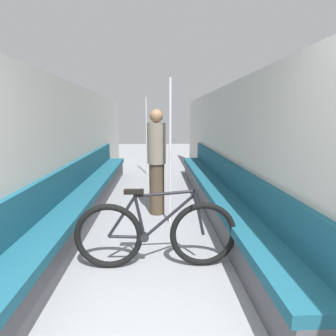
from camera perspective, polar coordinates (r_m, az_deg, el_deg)
name	(u,v)px	position (r m, az deg, el deg)	size (l,w,h in m)	color
wall_left	(72,148)	(4.72, -20.15, 4.11)	(0.10, 10.30, 2.14)	beige
wall_right	(230,147)	(4.68, 13.41, 4.42)	(0.10, 10.30, 2.14)	beige
bench_seat_row_left	(87,195)	(4.65, -17.18, -5.63)	(0.45, 6.03, 0.87)	#4C4C51
bench_seat_row_right	(217,193)	(4.61, 10.55, -5.44)	(0.45, 6.03, 0.87)	#4C4C51
bicycle	(156,234)	(2.84, -2.59, -14.14)	(1.71, 0.46, 0.92)	black
grab_pole_near	(147,138)	(7.30, -4.69, 6.62)	(0.08, 0.08, 2.12)	gray
grab_pole_far	(170,156)	(3.81, 0.48, 2.71)	(0.08, 0.08, 2.12)	gray
passenger_standing	(157,161)	(4.23, -2.48, 1.48)	(0.30, 0.30, 1.71)	#473828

